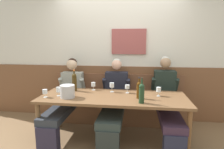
{
  "coord_description": "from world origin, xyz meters",
  "views": [
    {
      "loc": [
        0.36,
        -2.78,
        1.6
      ],
      "look_at": [
        -0.06,
        0.43,
        1.03
      ],
      "focal_mm": 30.45,
      "sensor_mm": 36.0,
      "label": 1
    }
  ],
  "objects_px": {
    "wall_bench": "(118,108)",
    "wine_bottle_amber_mid": "(142,93)",
    "wine_bottle_green_tall": "(74,82)",
    "wine_glass_mid_left": "(127,87)",
    "person_center_right_seat": "(167,98)",
    "wine_glass_by_bottle": "(93,85)",
    "person_right_seat": "(114,99)",
    "wine_glass_mid_right": "(112,85)",
    "person_left_seat": "(66,96)",
    "dining_table": "(113,101)",
    "wine_glass_center_rear": "(58,90)",
    "ice_bucket": "(67,91)",
    "wine_glass_right_end": "(159,90)",
    "wine_glass_left_end": "(45,92)",
    "wine_bottle_clear_water": "(139,89)"
  },
  "relations": [
    {
      "from": "wall_bench",
      "to": "wine_bottle_amber_mid",
      "type": "bearing_deg",
      "value": -66.94
    },
    {
      "from": "wine_bottle_green_tall",
      "to": "wine_glass_mid_left",
      "type": "relative_size",
      "value": 2.68
    },
    {
      "from": "person_center_right_seat",
      "to": "wine_glass_by_bottle",
      "type": "height_order",
      "value": "person_center_right_seat"
    },
    {
      "from": "person_right_seat",
      "to": "wine_bottle_green_tall",
      "type": "xyz_separation_m",
      "value": [
        -0.69,
        -0.09,
        0.31
      ]
    },
    {
      "from": "wine_bottle_green_tall",
      "to": "wine_glass_mid_right",
      "type": "relative_size",
      "value": 2.32
    },
    {
      "from": "wine_glass_mid_left",
      "to": "wine_glass_by_bottle",
      "type": "distance_m",
      "value": 0.61
    },
    {
      "from": "person_center_right_seat",
      "to": "wine_glass_by_bottle",
      "type": "distance_m",
      "value": 1.29
    },
    {
      "from": "person_left_seat",
      "to": "wine_glass_mid_right",
      "type": "height_order",
      "value": "person_left_seat"
    },
    {
      "from": "dining_table",
      "to": "wine_glass_center_rear",
      "type": "distance_m",
      "value": 0.88
    },
    {
      "from": "wine_bottle_green_tall",
      "to": "ice_bucket",
      "type": "bearing_deg",
      "value": -86.75
    },
    {
      "from": "dining_table",
      "to": "person_left_seat",
      "type": "xyz_separation_m",
      "value": [
        -0.91,
        0.33,
        -0.06
      ]
    },
    {
      "from": "person_right_seat",
      "to": "person_center_right_seat",
      "type": "distance_m",
      "value": 0.91
    },
    {
      "from": "ice_bucket",
      "to": "wine_bottle_green_tall",
      "type": "xyz_separation_m",
      "value": [
        -0.02,
        0.4,
        0.07
      ]
    },
    {
      "from": "person_center_right_seat",
      "to": "wine_glass_mid_left",
      "type": "height_order",
      "value": "person_center_right_seat"
    },
    {
      "from": "person_left_seat",
      "to": "wine_glass_right_end",
      "type": "xyz_separation_m",
      "value": [
        1.62,
        -0.23,
        0.24
      ]
    },
    {
      "from": "wine_bottle_green_tall",
      "to": "wine_glass_mid_left",
      "type": "bearing_deg",
      "value": -1.63
    },
    {
      "from": "wine_bottle_amber_mid",
      "to": "wine_glass_left_end",
      "type": "distance_m",
      "value": 1.47
    },
    {
      "from": "person_right_seat",
      "to": "wine_bottle_green_tall",
      "type": "relative_size",
      "value": 3.57
    },
    {
      "from": "person_left_seat",
      "to": "wine_bottle_green_tall",
      "type": "relative_size",
      "value": 3.59
    },
    {
      "from": "wine_glass_mid_left",
      "to": "wine_glass_left_end",
      "type": "distance_m",
      "value": 1.31
    },
    {
      "from": "wine_bottle_amber_mid",
      "to": "person_right_seat",
      "type": "bearing_deg",
      "value": 126.54
    },
    {
      "from": "dining_table",
      "to": "wine_glass_mid_left",
      "type": "xyz_separation_m",
      "value": [
        0.21,
        0.21,
        0.17
      ]
    },
    {
      "from": "dining_table",
      "to": "wine_glass_mid_right",
      "type": "distance_m",
      "value": 0.31
    },
    {
      "from": "person_center_right_seat",
      "to": "wine_glass_mid_right",
      "type": "height_order",
      "value": "person_center_right_seat"
    },
    {
      "from": "ice_bucket",
      "to": "wine_glass_mid_right",
      "type": "bearing_deg",
      "value": 32.82
    },
    {
      "from": "wine_glass_mid_right",
      "to": "wine_glass_right_end",
      "type": "relative_size",
      "value": 1.12
    },
    {
      "from": "wine_glass_mid_right",
      "to": "wine_glass_right_end",
      "type": "distance_m",
      "value": 0.77
    },
    {
      "from": "dining_table",
      "to": "wine_bottle_amber_mid",
      "type": "relative_size",
      "value": 6.31
    },
    {
      "from": "wine_glass_center_rear",
      "to": "wine_bottle_clear_water",
      "type": "bearing_deg",
      "value": 1.8
    },
    {
      "from": "person_right_seat",
      "to": "wine_glass_center_rear",
      "type": "distance_m",
      "value": 0.97
    },
    {
      "from": "wine_glass_right_end",
      "to": "wine_glass_by_bottle",
      "type": "bearing_deg",
      "value": 168.2
    },
    {
      "from": "person_left_seat",
      "to": "person_right_seat",
      "type": "xyz_separation_m",
      "value": [
        0.89,
        0.0,
        -0.01
      ]
    },
    {
      "from": "wall_bench",
      "to": "person_right_seat",
      "type": "bearing_deg",
      "value": -92.89
    },
    {
      "from": "person_right_seat",
      "to": "wine_glass_left_end",
      "type": "height_order",
      "value": "person_right_seat"
    },
    {
      "from": "wine_bottle_amber_mid",
      "to": "wine_glass_mid_right",
      "type": "distance_m",
      "value": 0.72
    },
    {
      "from": "wine_glass_mid_left",
      "to": "person_right_seat",
      "type": "bearing_deg",
      "value": 153.53
    },
    {
      "from": "wine_bottle_amber_mid",
      "to": "wine_glass_mid_left",
      "type": "bearing_deg",
      "value": 114.05
    },
    {
      "from": "dining_table",
      "to": "wine_glass_by_bottle",
      "type": "height_order",
      "value": "wine_glass_by_bottle"
    },
    {
      "from": "wall_bench",
      "to": "wine_glass_left_end",
      "type": "bearing_deg",
      "value": -137.8
    },
    {
      "from": "dining_table",
      "to": "person_left_seat",
      "type": "bearing_deg",
      "value": 160.28
    },
    {
      "from": "wall_bench",
      "to": "wine_glass_mid_left",
      "type": "height_order",
      "value": "wall_bench"
    },
    {
      "from": "dining_table",
      "to": "wine_glass_center_rear",
      "type": "height_order",
      "value": "wine_glass_center_rear"
    },
    {
      "from": "wall_bench",
      "to": "wine_glass_by_bottle",
      "type": "height_order",
      "value": "wall_bench"
    },
    {
      "from": "person_left_seat",
      "to": "dining_table",
      "type": "bearing_deg",
      "value": -19.72
    },
    {
      "from": "person_left_seat",
      "to": "ice_bucket",
      "type": "xyz_separation_m",
      "value": [
        0.22,
        -0.49,
        0.24
      ]
    },
    {
      "from": "wine_bottle_clear_water",
      "to": "wine_bottle_green_tall",
      "type": "xyz_separation_m",
      "value": [
        -1.11,
        0.3,
        0.02
      ]
    },
    {
      "from": "ice_bucket",
      "to": "wine_glass_mid_left",
      "type": "bearing_deg",
      "value": 22.79
    },
    {
      "from": "wine_bottle_green_tall",
      "to": "dining_table",
      "type": "bearing_deg",
      "value": -18.7
    },
    {
      "from": "wine_bottle_green_tall",
      "to": "wine_glass_center_rear",
      "type": "distance_m",
      "value": 0.38
    },
    {
      "from": "wine_glass_mid_left",
      "to": "wine_glass_center_rear",
      "type": "relative_size",
      "value": 0.96
    }
  ]
}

